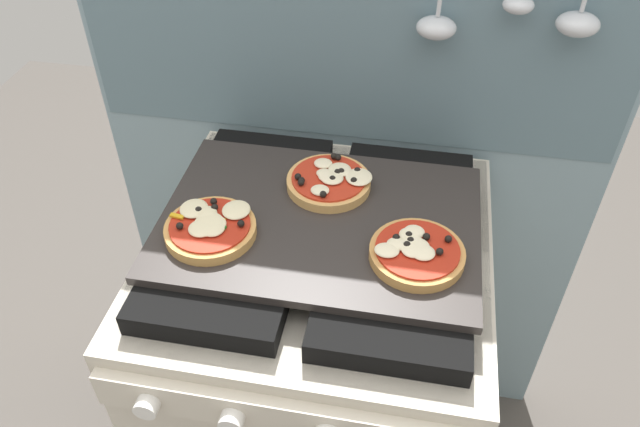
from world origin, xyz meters
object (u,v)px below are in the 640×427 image
(stove, at_px, (320,376))
(pizza_center, at_px, (331,181))
(pizza_left, at_px, (210,227))
(pizza_right, at_px, (416,251))
(baking_tray, at_px, (320,221))

(stove, height_order, pizza_center, pizza_center)
(pizza_left, xyz_separation_m, pizza_right, (0.34, 0.00, -0.00))
(stove, height_order, pizza_right, pizza_right)
(baking_tray, distance_m, pizza_left, 0.19)
(baking_tray, relative_size, pizza_left, 3.57)
(baking_tray, height_order, pizza_left, pizza_left)
(stove, height_order, baking_tray, baking_tray)
(pizza_right, bearing_deg, baking_tray, 158.23)
(baking_tray, distance_m, pizza_right, 0.18)
(pizza_center, bearing_deg, stove, -93.12)
(pizza_right, relative_size, pizza_center, 1.00)
(pizza_right, xyz_separation_m, pizza_center, (-0.16, 0.15, -0.00))
(stove, distance_m, pizza_left, 0.51)
(pizza_right, bearing_deg, pizza_center, 136.37)
(baking_tray, height_order, pizza_right, pizza_right)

